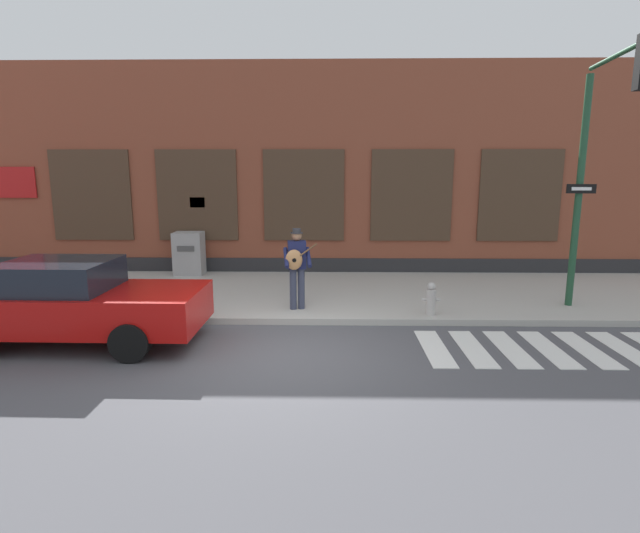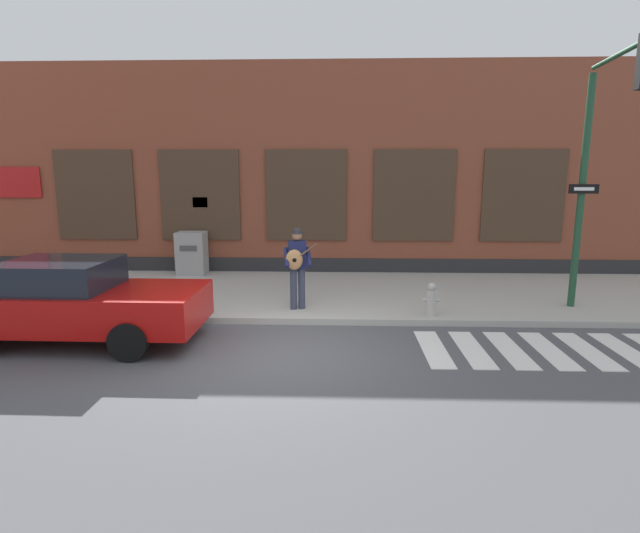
# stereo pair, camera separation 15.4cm
# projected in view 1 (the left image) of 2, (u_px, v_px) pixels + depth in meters

# --- Properties ---
(ground_plane) EXTENTS (160.00, 160.00, 0.00)m
(ground_plane) POSITION_uv_depth(u_px,v_px,m) (285.00, 355.00, 8.58)
(ground_plane) COLOR #4C4C51
(sidewalk) EXTENTS (28.00, 4.87, 0.14)m
(sidewalk) POSITION_uv_depth(u_px,v_px,m) (299.00, 293.00, 12.60)
(sidewalk) COLOR #ADAAA3
(sidewalk) RESTS_ON ground
(building_backdrop) EXTENTS (28.00, 4.06, 6.18)m
(building_backdrop) POSITION_uv_depth(u_px,v_px,m) (307.00, 172.00, 16.38)
(building_backdrop) COLOR brown
(building_backdrop) RESTS_ON ground
(crosswalk) EXTENTS (5.78, 1.90, 0.01)m
(crosswalk) POSITION_uv_depth(u_px,v_px,m) (586.00, 349.00, 8.84)
(crosswalk) COLOR silver
(crosswalk) RESTS_ON ground
(red_car) EXTENTS (4.62, 2.02, 1.53)m
(red_car) POSITION_uv_depth(u_px,v_px,m) (72.00, 302.00, 9.03)
(red_car) COLOR #B20F0C
(red_car) RESTS_ON ground
(busker) EXTENTS (0.75, 0.60, 1.77)m
(busker) POSITION_uv_depth(u_px,v_px,m) (297.00, 264.00, 10.73)
(busker) COLOR #33384C
(busker) RESTS_ON sidewalk
(traffic_light) EXTENTS (0.73, 2.74, 5.14)m
(traffic_light) POSITION_uv_depth(u_px,v_px,m) (604.00, 141.00, 9.59)
(traffic_light) COLOR #1E472D
(traffic_light) RESTS_ON sidewalk
(utility_box) EXTENTS (0.82, 0.65, 1.24)m
(utility_box) POSITION_uv_depth(u_px,v_px,m) (189.00, 253.00, 14.49)
(utility_box) COLOR #9E9E9E
(utility_box) RESTS_ON sidewalk
(fire_hydrant) EXTENTS (0.38, 0.20, 0.70)m
(fire_hydrant) POSITION_uv_depth(u_px,v_px,m) (431.00, 299.00, 10.42)
(fire_hydrant) COLOR #B2ADA8
(fire_hydrant) RESTS_ON sidewalk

